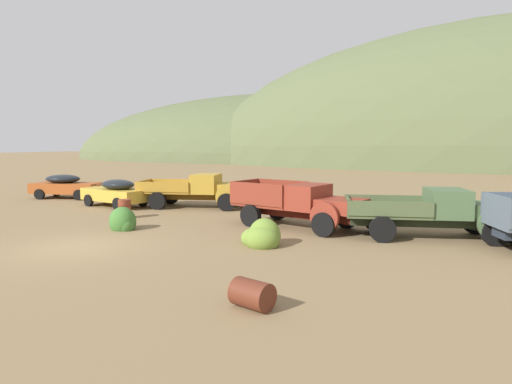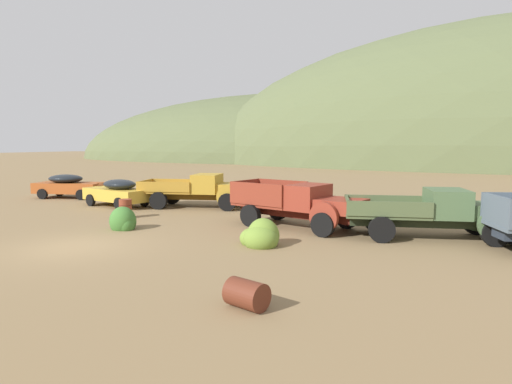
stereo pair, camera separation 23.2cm
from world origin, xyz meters
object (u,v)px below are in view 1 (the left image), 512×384
Objects in this scene: car_oxide_orange at (69,186)px; truck_weathered_green at (444,213)px; truck_mustard at (205,190)px; truck_rust_red at (305,205)px; oil_drum_foreground at (252,294)px; oil_drum_spare at (125,209)px; car_faded_yellow at (114,192)px.

truck_weathered_green reaches higher than car_oxide_orange.
truck_mustard is 7.84m from truck_rust_red.
truck_rust_red is (6.87, -3.77, 0.02)m from truck_mustard.
oil_drum_foreground is (1.34, -9.23, -0.69)m from truck_rust_red.
truck_rust_red reaches higher than oil_drum_spare.
car_oxide_orange reaches higher than oil_drum_foreground.
truck_mustard is 15.39m from oil_drum_foreground.
truck_rust_red is 5.41m from truck_weathered_green.
oil_drum_foreground is at bearing -39.82° from oil_drum_spare.
oil_drum_foreground is (18.63, -13.44, -0.50)m from car_oxide_orange.
truck_rust_red is at bearing -26.68° from car_oxide_orange.
truck_mustard is (5.13, 1.46, 0.18)m from car_faded_yellow.
truck_rust_red is at bearing 98.25° from oil_drum_foreground.
oil_drum_spare is at bearing -160.10° from truck_rust_red.
truck_mustard is 4.97m from oil_drum_spare.
truck_rust_red reaches higher than truck_mustard.
truck_mustard is 12.84m from truck_weathered_green.
truck_rust_red is at bearing -42.11° from truck_mustard.
oil_drum_foreground is at bearing -71.08° from truck_mustard.
truck_rust_red is at bearing 167.04° from truck_weathered_green.
oil_drum_spare is 0.88× the size of oil_drum_foreground.
truck_rust_red reaches higher than car_faded_yellow.
truck_mustard is 1.08× the size of truck_rust_red.
oil_drum_foreground is (13.35, -11.55, -0.50)m from car_faded_yellow.
car_faded_yellow is at bearing -32.71° from car_oxide_orange.
truck_rust_red is 9.35m from oil_drum_foreground.
car_oxide_orange is 10.43m from truck_mustard.
truck_rust_red is 8.86m from oil_drum_spare.
oil_drum_spare is at bearing 149.49° from car_faded_yellow.
oil_drum_spare is (-8.81, -0.77, -0.56)m from truck_rust_red.
truck_rust_red is 6.71× the size of oil_drum_spare.
car_faded_yellow is at bearing -176.04° from truck_rust_red.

